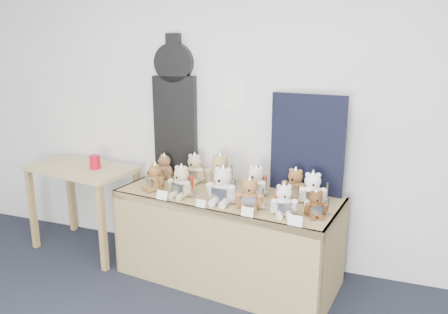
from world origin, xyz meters
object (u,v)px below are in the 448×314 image
(teddy_front_far_right, at_px, (284,201))
(teddy_back_right, at_px, (295,184))
(teddy_front_end, at_px, (316,205))
(teddy_back_far_left, at_px, (164,168))
(teddy_front_right, at_px, (250,195))
(teddy_back_centre_left, at_px, (220,172))
(teddy_back_centre_right, at_px, (256,182))
(teddy_back_left, at_px, (194,169))
(red_cup, at_px, (95,162))
(teddy_back_end, at_px, (312,190))
(teddy_front_far_left, at_px, (155,178))
(guitar_case, at_px, (175,108))
(teddy_front_centre, at_px, (223,187))
(side_table, at_px, (83,180))
(display_table, at_px, (224,216))
(teddy_front_left, at_px, (181,182))

(teddy_front_far_right, height_order, teddy_back_right, teddy_back_right)
(teddy_front_end, xyz_separation_m, teddy_back_far_left, (-1.40, 0.42, 0.01))
(teddy_front_end, bearing_deg, teddy_front_right, 164.63)
(teddy_back_centre_left, bearing_deg, teddy_back_centre_right, -21.79)
(teddy_back_left, bearing_deg, teddy_back_centre_left, -2.59)
(red_cup, bearing_deg, teddy_back_far_left, 15.84)
(teddy_back_end, bearing_deg, teddy_front_far_left, 172.59)
(guitar_case, distance_m, teddy_back_centre_left, 0.71)
(guitar_case, distance_m, teddy_back_centre_right, 1.02)
(teddy_front_right, distance_m, teddy_back_right, 0.45)
(teddy_front_centre, xyz_separation_m, teddy_back_end, (0.64, 0.20, -0.02))
(teddy_front_right, height_order, teddy_front_far_right, teddy_front_right)
(teddy_front_end, height_order, teddy_back_right, teddy_back_right)
(side_table, bearing_deg, teddy_back_centre_left, 14.97)
(teddy_back_centre_right, bearing_deg, teddy_front_end, -19.29)
(guitar_case, bearing_deg, teddy_front_far_left, -93.12)
(teddy_back_right, bearing_deg, teddy_back_centre_right, -159.59)
(teddy_front_far_left, bearing_deg, display_table, 36.55)
(red_cup, bearing_deg, teddy_front_far_left, -11.27)
(side_table, bearing_deg, teddy_back_end, 8.36)
(teddy_front_far_left, distance_m, teddy_front_left, 0.27)
(display_table, xyz_separation_m, teddy_front_far_right, (0.52, -0.20, 0.26))
(teddy_back_right, relative_size, teddy_back_end, 0.95)
(display_table, bearing_deg, teddy_back_centre_left, 124.40)
(teddy_back_right, height_order, teddy_back_end, teddy_back_end)
(display_table, height_order, teddy_back_centre_right, teddy_back_centre_right)
(teddy_back_centre_right, bearing_deg, teddy_back_centre_left, 172.28)
(teddy_front_far_left, height_order, teddy_front_far_right, same)
(side_table, xyz_separation_m, teddy_front_left, (1.11, -0.21, 0.16))
(teddy_front_left, relative_size, teddy_back_centre_left, 0.89)
(teddy_back_centre_left, bearing_deg, teddy_back_left, 169.41)
(teddy_front_far_left, bearing_deg, side_table, -157.01)
(teddy_back_centre_right, xyz_separation_m, teddy_back_right, (0.30, 0.05, -0.00))
(teddy_front_left, xyz_separation_m, teddy_front_far_right, (0.84, -0.11, -0.01))
(display_table, relative_size, teddy_back_centre_right, 6.83)
(teddy_front_centre, xyz_separation_m, teddy_front_end, (0.70, -0.03, -0.04))
(teddy_front_end, distance_m, teddy_back_right, 0.40)
(display_table, height_order, teddy_back_centre_left, teddy_back_centre_left)
(display_table, height_order, red_cup, red_cup)
(red_cup, xyz_separation_m, teddy_back_centre_left, (1.14, 0.15, -0.01))
(teddy_front_far_left, relative_size, teddy_front_left, 0.91)
(side_table, bearing_deg, teddy_back_left, 17.80)
(teddy_back_centre_left, distance_m, teddy_back_right, 0.65)
(red_cup, distance_m, teddy_back_centre_left, 1.15)
(teddy_front_right, bearing_deg, guitar_case, 132.79)
(teddy_back_left, relative_size, teddy_back_centre_left, 0.89)
(teddy_back_right, bearing_deg, teddy_back_centre_left, -174.19)
(teddy_front_left, xyz_separation_m, teddy_back_far_left, (-0.34, 0.36, -0.01))
(teddy_back_far_left, bearing_deg, teddy_front_centre, 5.62)
(teddy_back_left, bearing_deg, teddy_front_far_right, -24.08)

